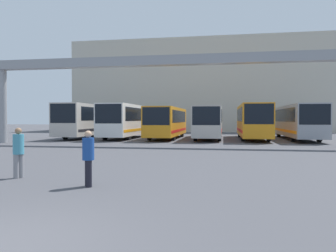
% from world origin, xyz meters
% --- Properties ---
extents(building_backdrop, '(39.50, 12.00, 13.87)m').
position_xyz_m(building_backdrop, '(0.00, 49.22, 6.93)').
color(building_backdrop, '#B7B2A3').
rests_on(building_backdrop, ground).
extents(overhead_gantry, '(28.78, 0.80, 6.55)m').
position_xyz_m(overhead_gantry, '(0.00, 19.48, 5.52)').
color(overhead_gantry, gray).
rests_on(overhead_gantry, ground).
extents(bus_slot_0, '(2.57, 11.93, 3.35)m').
position_xyz_m(bus_slot_0, '(-10.22, 27.91, 1.93)').
color(bus_slot_0, beige).
rests_on(bus_slot_0, ground).
extents(bus_slot_1, '(2.57, 10.17, 3.29)m').
position_xyz_m(bus_slot_1, '(-6.13, 27.03, 1.89)').
color(bus_slot_1, silver).
rests_on(bus_slot_1, ground).
extents(bus_slot_2, '(2.52, 10.95, 2.99)m').
position_xyz_m(bus_slot_2, '(-2.04, 27.42, 1.73)').
color(bus_slot_2, orange).
rests_on(bus_slot_2, ground).
extents(bus_slot_3, '(2.44, 10.91, 3.03)m').
position_xyz_m(bus_slot_3, '(2.04, 27.40, 1.74)').
color(bus_slot_3, beige).
rests_on(bus_slot_3, ground).
extents(bus_slot_4, '(2.47, 11.37, 3.22)m').
position_xyz_m(bus_slot_4, '(6.13, 27.63, 1.86)').
color(bus_slot_4, orange).
rests_on(bus_slot_4, ground).
extents(bus_slot_5, '(2.49, 12.43, 3.16)m').
position_xyz_m(bus_slot_5, '(10.22, 28.16, 1.82)').
color(bus_slot_5, '#999EA5').
rests_on(bus_slot_5, ground).
extents(pedestrian_near_center, '(0.34, 0.34, 1.64)m').
position_xyz_m(pedestrian_near_center, '(-3.16, 5.42, 0.87)').
color(pedestrian_near_center, gray).
rests_on(pedestrian_near_center, ground).
extents(pedestrian_mid_left, '(0.33, 0.33, 1.60)m').
position_xyz_m(pedestrian_mid_left, '(-0.37, 4.52, 0.85)').
color(pedestrian_mid_left, black).
rests_on(pedestrian_mid_left, ground).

